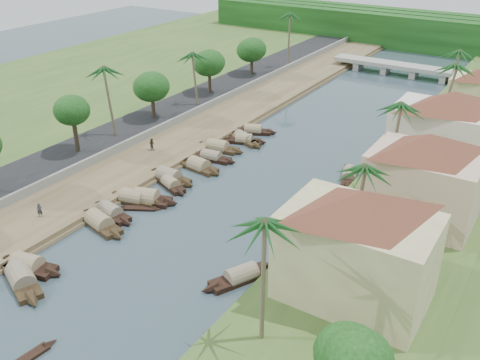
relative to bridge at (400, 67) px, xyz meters
The scene contains 45 objects.
ground 72.02m from the bridge, 90.00° to the right, with size 220.00×220.00×0.00m, color #32434C.
left_bank 54.42m from the bridge, 107.10° to the right, with size 10.00×180.00×0.80m, color brown.
right_bank 55.37m from the bridge, 69.93° to the right, with size 16.00×180.00×1.20m, color #365321.
road 57.49m from the bridge, 115.23° to the right, with size 8.00×180.00×1.40m, color black.
retaining_wall 55.79m from the bridge, 111.23° to the right, with size 0.40×180.00×1.10m, color slate.
far_left_fill 72.84m from the bridge, 134.44° to the right, with size 45.00×220.00×1.35m, color #365321.
treeline 28.09m from the bridge, 90.00° to the left, with size 120.00×14.00×8.00m.
bridge is the anchor object (origin of this frame).
building_near 76.54m from the bridge, 75.61° to the right, with size 14.85×14.85×10.20m.
building_mid 61.51m from the bridge, 70.98° to the right, with size 14.11×14.11×9.70m.
building_far 48.15m from the bridge, 66.65° to the right, with size 15.59×15.59×10.20m.
sampan_0 87.42m from the bridge, 95.16° to the right, with size 9.47×5.45×2.46m.
sampan_1 85.91m from the bridge, 96.08° to the right, with size 8.27×3.46×2.38m.
sampan_2 76.62m from the bridge, 96.80° to the right, with size 9.14×3.87×2.34m.
sampan_3 74.49m from the bridge, 97.50° to the right, with size 8.09×2.99×2.14m.
sampan_4 70.76m from the bridge, 97.91° to the right, with size 8.29×3.58×2.29m.
sampan_5 69.81m from the bridge, 96.89° to the right, with size 8.42×4.38×2.57m.
sampan_6 64.20m from the bridge, 98.71° to the right, with size 8.35×2.36×2.45m.
sampan_7 65.36m from the bridge, 97.31° to the right, with size 6.89×3.91×1.88m.
sampan_8 59.39m from the bridge, 98.18° to the right, with size 7.90×2.85×2.37m.
sampan_9 56.18m from the bridge, 98.98° to the right, with size 7.90×2.43×2.00m.
sampan_10 53.22m from the bridge, 100.74° to the right, with size 8.64×3.02×2.32m.
sampan_11 48.67m from the bridge, 99.67° to the right, with size 7.06×3.96×2.04m.
sampan_12 48.25m from the bridge, 100.16° to the right, with size 8.55×4.48×2.06m.
sampan_13 44.92m from the bridge, 101.53° to the right, with size 7.64×4.38×2.10m.
sampan_14 76.40m from the bridge, 83.22° to the right, with size 5.29×8.50×2.12m.
sampan_15 62.03m from the bridge, 80.64° to the right, with size 4.10×8.45×2.23m.
sampan_16 51.59m from the bridge, 79.47° to the right, with size 4.06×8.40×2.06m.
canoe_1 71.57m from the bridge, 96.36° to the right, with size 5.12×3.37×0.87m.
canoe_2 56.46m from the bridge, 100.34° to the right, with size 5.25×3.41×0.81m.
palm_0 84.34m from the bridge, 79.69° to the right, with size 3.20×3.20×12.01m.
palm_1 68.60m from the bridge, 76.42° to the right, with size 3.20×3.20×10.03m.
palm_2 55.80m from the bridge, 74.16° to the right, with size 3.20×3.20×12.01m.
palm_3 39.15m from the bridge, 64.97° to the right, with size 3.20×3.20×12.49m.
palm_5 63.75m from the bridge, 112.37° to the right, with size 3.20×3.20×11.37m.
palm_6 47.06m from the bridge, 118.32° to the right, with size 3.20×3.20×10.06m.
palm_7 24.85m from the bridge, 53.09° to the right, with size 3.20×3.20×10.91m.
palm_8 25.33m from the bridge, 151.99° to the right, with size 3.20×3.20×12.26m.
tree_2 69.78m from the bridge, 110.18° to the right, with size 4.70×4.70×7.77m.
tree_3 55.24m from the bridge, 115.85° to the right, with size 5.49×5.49×7.22m.
tree_4 42.05m from the bridge, 125.08° to the right, with size 5.42×5.42×7.54m.
tree_5 31.38m from the bridge, 140.57° to the right, with size 5.48×5.48×7.02m.
tree_7 87.76m from the bridge, 74.79° to the right, with size 4.59×4.59×6.05m.
person_near 80.41m from the bridge, 100.72° to the right, with size 0.58×0.38×1.60m, color #2B2B33.
person_far 60.86m from the bridge, 105.91° to the right, with size 0.82×0.64×1.70m, color #2B271E.
Camera 1 is at (30.39, -37.80, 30.74)m, focal length 40.00 mm.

